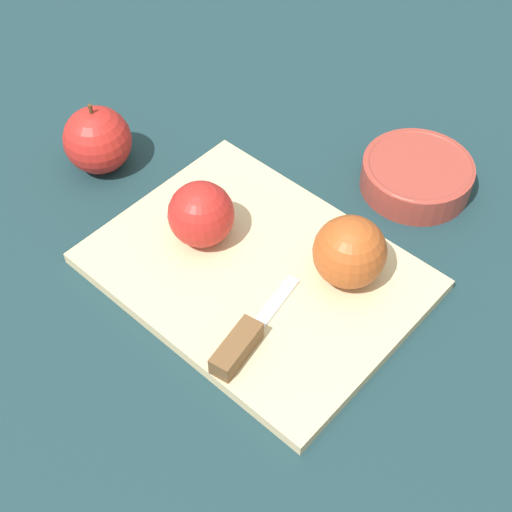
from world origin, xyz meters
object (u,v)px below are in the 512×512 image
apple_half_left (200,215)px  bowl (417,174)px  apple_whole (97,140)px  apple_half_right (349,252)px  knife (240,344)px

apple_half_left → bowl: (0.15, 0.24, -0.03)m
bowl → apple_whole: bearing=-149.0°
apple_whole → bowl: 0.41m
apple_half_left → apple_half_right: (0.17, 0.05, 0.00)m
apple_half_left → apple_half_right: 0.17m
apple_half_left → knife: (0.13, -0.10, -0.03)m
knife → apple_half_right: bearing=-17.7°
apple_half_left → apple_whole: size_ratio=0.77×
knife → bowl: size_ratio=1.09×
apple_half_left → apple_whole: bearing=-89.0°
apple_half_right → apple_whole: size_ratio=0.82×
apple_half_right → apple_whole: apple_whole is taller
apple_half_left → bowl: apple_half_left is taller
knife → apple_whole: (-0.33, 0.13, 0.02)m
apple_half_right → apple_half_left: bearing=-56.6°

